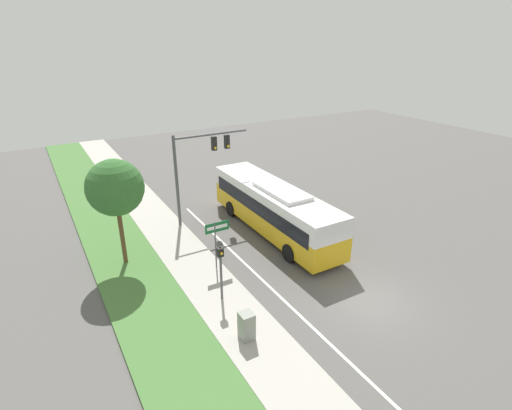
# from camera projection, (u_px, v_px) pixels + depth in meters

# --- Properties ---
(ground_plane) EXTENTS (80.00, 80.00, 0.00)m
(ground_plane) POSITION_uv_depth(u_px,v_px,m) (370.00, 301.00, 19.33)
(ground_plane) COLOR #565451
(sidewalk) EXTENTS (2.80, 80.00, 0.12)m
(sidewalk) POSITION_uv_depth(u_px,v_px,m) (260.00, 346.00, 16.44)
(sidewalk) COLOR #ADA89E
(sidewalk) RESTS_ON ground_plane
(grass_verge) EXTENTS (3.60, 80.00, 0.10)m
(grass_verge) POSITION_uv_depth(u_px,v_px,m) (187.00, 376.00, 14.96)
(grass_verge) COLOR #477538
(grass_verge) RESTS_ON ground_plane
(lane_divider_near) EXTENTS (0.14, 30.00, 0.01)m
(lane_divider_near) POSITION_uv_depth(u_px,v_px,m) (311.00, 325.00, 17.66)
(lane_divider_near) COLOR silver
(lane_divider_near) RESTS_ON ground_plane
(bus) EXTENTS (2.78, 11.71, 3.27)m
(bus) POSITION_uv_depth(u_px,v_px,m) (274.00, 206.00, 25.46)
(bus) COLOR gold
(bus) RESTS_ON ground_plane
(signal_gantry) EXTENTS (5.22, 0.41, 6.20)m
(signal_gantry) POSITION_uv_depth(u_px,v_px,m) (198.00, 160.00, 25.91)
(signal_gantry) COLOR #4C4C51
(signal_gantry) RESTS_ON ground_plane
(pedestrian_signal) EXTENTS (0.28, 0.34, 2.89)m
(pedestrian_signal) POSITION_uv_depth(u_px,v_px,m) (221.00, 265.00, 18.60)
(pedestrian_signal) COLOR #4C4C51
(pedestrian_signal) RESTS_ON ground_plane
(street_sign) EXTENTS (1.38, 0.08, 2.84)m
(street_sign) POSITION_uv_depth(u_px,v_px,m) (216.00, 235.00, 21.22)
(street_sign) COLOR #4C4C51
(street_sign) RESTS_ON ground_plane
(utility_cabinet) EXTENTS (0.56, 0.59, 1.24)m
(utility_cabinet) POSITION_uv_depth(u_px,v_px,m) (247.00, 326.00, 16.53)
(utility_cabinet) COLOR gray
(utility_cabinet) RESTS_ON sidewalk
(roadside_tree) EXTENTS (3.00, 3.00, 5.97)m
(roadside_tree) POSITION_uv_depth(u_px,v_px,m) (115.00, 188.00, 20.71)
(roadside_tree) COLOR brown
(roadside_tree) RESTS_ON grass_verge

